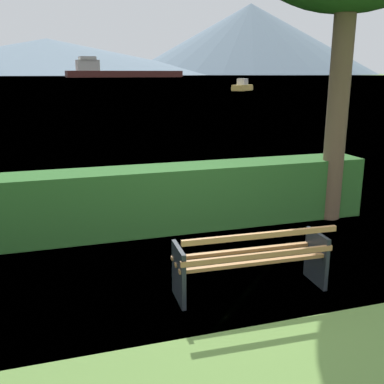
% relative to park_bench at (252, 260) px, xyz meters
% --- Properties ---
extents(ground_plane, '(1400.00, 1400.00, 0.00)m').
position_rel_park_bench_xyz_m(ground_plane, '(0.00, 0.06, -0.43)').
color(ground_plane, '#567A38').
extents(water_surface, '(620.00, 620.00, 0.00)m').
position_rel_park_bench_xyz_m(water_surface, '(0.00, 309.30, -0.43)').
color(water_surface, '#6B8EA3').
rests_on(water_surface, ground_plane).
extents(park_bench, '(1.90, 0.63, 0.87)m').
position_rel_park_bench_xyz_m(park_bench, '(0.00, 0.00, 0.00)').
color(park_bench, '#A0703F').
rests_on(park_bench, ground_plane).
extents(hedge_row, '(6.46, 0.75, 1.09)m').
position_rel_park_bench_xyz_m(hedge_row, '(0.00, 2.57, 0.11)').
color(hedge_row, '#285B23').
rests_on(hedge_row, ground_plane).
extents(cargo_ship_large, '(65.44, 15.33, 10.95)m').
position_rel_park_bench_xyz_m(cargo_ship_large, '(34.62, 254.32, 2.63)').
color(cargo_ship_large, '#471E19').
rests_on(cargo_ship_large, water_surface).
extents(sailboat_mid, '(4.36, 4.28, 1.76)m').
position_rel_park_bench_xyz_m(sailboat_mid, '(25.42, 58.73, 0.18)').
color(sailboat_mid, gold).
rests_on(sailboat_mid, water_surface).
extents(distant_hills, '(844.73, 425.95, 88.87)m').
position_rel_park_bench_xyz_m(distant_hills, '(31.01, 579.64, 35.82)').
color(distant_hills, slate).
rests_on(distant_hills, ground_plane).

